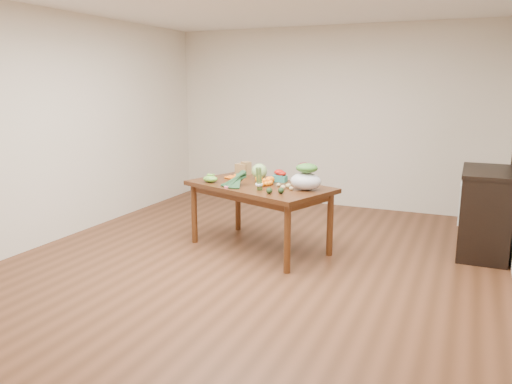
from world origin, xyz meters
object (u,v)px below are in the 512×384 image
at_px(kale_bunch, 233,180).
at_px(salad_bag, 306,178).
at_px(dining_table, 259,217).
at_px(cabbage, 259,171).
at_px(paper_bag, 243,168).
at_px(cabinet, 485,212).
at_px(mandarin_cluster, 264,182).
at_px(asparagus_bundle, 259,179).

height_order(kale_bunch, salad_bag, salad_bag).
distance_m(dining_table, cabbage, 0.57).
bearing_deg(kale_bunch, paper_bag, 126.94).
distance_m(cabbage, salad_bag, 0.79).
bearing_deg(paper_bag, salad_bag, -30.10).
distance_m(dining_table, cabinet, 2.49).
bearing_deg(mandarin_cluster, salad_bag, -4.98).
height_order(cabbage, asparagus_bundle, asparagus_bundle).
height_order(mandarin_cluster, asparagus_bundle, asparagus_bundle).
relative_size(dining_table, kale_bunch, 3.98).
xyz_separation_m(asparagus_bundle, salad_bag, (0.45, 0.22, 0.00)).
relative_size(cabbage, salad_bag, 0.55).
bearing_deg(cabbage, paper_bag, 146.20).
relative_size(cabbage, kale_bunch, 0.46).
bearing_deg(cabinet, salad_bag, -152.16).
height_order(paper_bag, asparagus_bundle, asparagus_bundle).
bearing_deg(mandarin_cluster, cabbage, 121.55).
height_order(mandarin_cluster, kale_bunch, kale_bunch).
bearing_deg(paper_bag, asparagus_bundle, -54.99).
xyz_separation_m(dining_table, cabbage, (-0.13, 0.31, 0.47)).
relative_size(paper_bag, asparagus_bundle, 0.90).
xyz_separation_m(mandarin_cluster, asparagus_bundle, (0.05, -0.26, 0.08)).
bearing_deg(dining_table, paper_bag, 150.77).
bearing_deg(salad_bag, dining_table, 172.86).
bearing_deg(asparagus_bundle, kale_bunch, -170.30).
bearing_deg(kale_bunch, mandarin_cluster, 54.80).
height_order(asparagus_bundle, salad_bag, salad_bag).
bearing_deg(paper_bag, cabinet, 7.23).
distance_m(dining_table, asparagus_bundle, 0.59).
bearing_deg(asparagus_bundle, dining_table, 132.31).
bearing_deg(cabinet, kale_bunch, -156.80).
bearing_deg(cabbage, mandarin_cluster, -58.45).
relative_size(cabinet, asparagus_bundle, 4.08).
height_order(dining_table, paper_bag, paper_bag).
bearing_deg(salad_bag, cabinet, 27.84).
bearing_deg(paper_bag, cabbage, -33.80).
distance_m(mandarin_cluster, kale_bunch, 0.35).
relative_size(paper_bag, salad_bag, 0.67).
distance_m(cabbage, kale_bunch, 0.54).
xyz_separation_m(cabinet, mandarin_cluster, (-2.27, -0.89, 0.32)).
bearing_deg(mandarin_cluster, dining_table, 158.89).
distance_m(paper_bag, salad_bag, 1.17).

